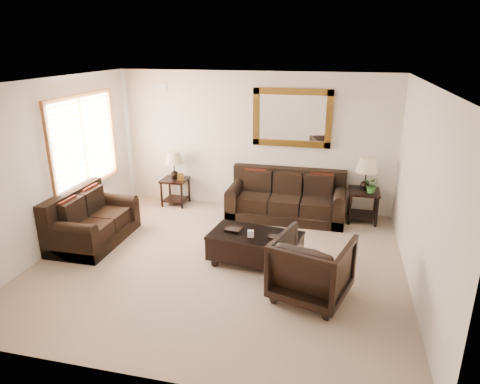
% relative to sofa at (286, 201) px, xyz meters
% --- Properties ---
extents(room, '(5.51, 5.01, 2.71)m').
position_rel_sofa_xyz_m(room, '(-0.75, -2.07, 1.02)').
color(room, gray).
rests_on(room, ground).
extents(window, '(0.07, 1.96, 1.66)m').
position_rel_sofa_xyz_m(window, '(-3.45, -1.17, 1.22)').
color(window, white).
rests_on(window, room).
extents(mirror, '(1.50, 0.06, 1.10)m').
position_rel_sofa_xyz_m(mirror, '(0.00, 0.40, 1.52)').
color(mirror, '#46310E').
rests_on(mirror, room).
extents(air_vent, '(0.25, 0.02, 0.18)m').
position_rel_sofa_xyz_m(air_vent, '(-2.65, 0.41, 2.02)').
color(air_vent, '#999999').
rests_on(air_vent, room).
extents(sofa, '(2.20, 0.95, 0.90)m').
position_rel_sofa_xyz_m(sofa, '(0.00, 0.00, 0.00)').
color(sofa, black).
rests_on(sofa, room).
extents(loveseat, '(0.93, 1.57, 0.88)m').
position_rel_sofa_xyz_m(loveseat, '(-3.07, -1.85, -0.00)').
color(loveseat, black).
rests_on(loveseat, room).
extents(end_table_left, '(0.51, 0.51, 1.12)m').
position_rel_sofa_xyz_m(end_table_left, '(-2.33, 0.14, 0.41)').
color(end_table_left, black).
rests_on(end_table_left, room).
extents(end_table_right, '(0.56, 0.56, 1.23)m').
position_rel_sofa_xyz_m(end_table_right, '(1.43, 0.11, 0.48)').
color(end_table_right, black).
rests_on(end_table_right, room).
extents(coffee_table, '(1.46, 0.91, 0.58)m').
position_rel_sofa_xyz_m(coffee_table, '(-0.22, -1.94, -0.03)').
color(coffee_table, black).
rests_on(coffee_table, room).
extents(armchair, '(1.13, 1.09, 0.95)m').
position_rel_sofa_xyz_m(armchair, '(0.68, -2.71, 0.15)').
color(armchair, black).
rests_on(armchair, floor).
extents(potted_plant, '(0.36, 0.38, 0.23)m').
position_rel_sofa_xyz_m(potted_plant, '(1.55, 0.01, 0.40)').
color(potted_plant, '#26541C').
rests_on(potted_plant, end_table_right).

